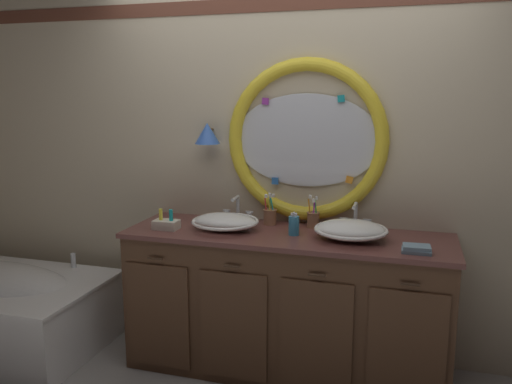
{
  "coord_description": "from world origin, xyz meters",
  "views": [
    {
      "loc": [
        0.8,
        -2.78,
        1.77
      ],
      "look_at": [
        -0.11,
        0.25,
        1.16
      ],
      "focal_mm": 36.33,
      "sensor_mm": 36.0,
      "label": 1
    }
  ],
  "objects_px": {
    "soap_dispenser": "(294,225)",
    "toiletry_basket": "(166,224)",
    "toothbrush_holder_right": "(313,218)",
    "sink_basin_right": "(351,230)",
    "toothbrush_holder_left": "(270,216)",
    "folded_hand_towel": "(417,249)",
    "sink_basin_left": "(225,222)"
  },
  "relations": [
    {
      "from": "toothbrush_holder_right",
      "to": "toiletry_basket",
      "type": "height_order",
      "value": "toothbrush_holder_right"
    },
    {
      "from": "sink_basin_right",
      "to": "toothbrush_holder_left",
      "type": "distance_m",
      "value": 0.59
    },
    {
      "from": "sink_basin_left",
      "to": "toiletry_basket",
      "type": "xyz_separation_m",
      "value": [
        -0.37,
        -0.1,
        -0.02
      ]
    },
    {
      "from": "soap_dispenser",
      "to": "sink_basin_right",
      "type": "bearing_deg",
      "value": -0.73
    },
    {
      "from": "sink_basin_right",
      "to": "folded_hand_towel",
      "type": "xyz_separation_m",
      "value": [
        0.37,
        -0.15,
        -0.04
      ]
    },
    {
      "from": "soap_dispenser",
      "to": "toiletry_basket",
      "type": "relative_size",
      "value": 0.92
    },
    {
      "from": "folded_hand_towel",
      "to": "toiletry_basket",
      "type": "xyz_separation_m",
      "value": [
        -1.53,
        0.05,
        0.02
      ]
    },
    {
      "from": "toothbrush_holder_left",
      "to": "soap_dispenser",
      "type": "relative_size",
      "value": 1.46
    },
    {
      "from": "sink_basin_right",
      "to": "toothbrush_holder_left",
      "type": "relative_size",
      "value": 2.03
    },
    {
      "from": "sink_basin_left",
      "to": "sink_basin_right",
      "type": "xyz_separation_m",
      "value": [
        0.79,
        -0.0,
        0.01
      ]
    },
    {
      "from": "toothbrush_holder_right",
      "to": "soap_dispenser",
      "type": "height_order",
      "value": "toothbrush_holder_right"
    },
    {
      "from": "sink_basin_right",
      "to": "toothbrush_holder_right",
      "type": "xyz_separation_m",
      "value": [
        -0.27,
        0.22,
        -0.0
      ]
    },
    {
      "from": "toothbrush_holder_left",
      "to": "toothbrush_holder_right",
      "type": "relative_size",
      "value": 1.0
    },
    {
      "from": "soap_dispenser",
      "to": "toiletry_basket",
      "type": "height_order",
      "value": "soap_dispenser"
    },
    {
      "from": "folded_hand_towel",
      "to": "sink_basin_right",
      "type": "bearing_deg",
      "value": 158.47
    },
    {
      "from": "soap_dispenser",
      "to": "toiletry_basket",
      "type": "bearing_deg",
      "value": -172.94
    },
    {
      "from": "soap_dispenser",
      "to": "folded_hand_towel",
      "type": "height_order",
      "value": "soap_dispenser"
    },
    {
      "from": "toothbrush_holder_right",
      "to": "soap_dispenser",
      "type": "bearing_deg",
      "value": -110.61
    },
    {
      "from": "sink_basin_left",
      "to": "toothbrush_holder_right",
      "type": "relative_size",
      "value": 2.0
    },
    {
      "from": "toothbrush_holder_right",
      "to": "soap_dispenser",
      "type": "relative_size",
      "value": 1.46
    },
    {
      "from": "toothbrush_holder_left",
      "to": "toiletry_basket",
      "type": "bearing_deg",
      "value": -152.92
    },
    {
      "from": "toothbrush_holder_left",
      "to": "folded_hand_towel",
      "type": "bearing_deg",
      "value": -21.18
    },
    {
      "from": "soap_dispenser",
      "to": "folded_hand_towel",
      "type": "bearing_deg",
      "value": -11.92
    },
    {
      "from": "sink_basin_right",
      "to": "toiletry_basket",
      "type": "distance_m",
      "value": 1.16
    },
    {
      "from": "sink_basin_left",
      "to": "toothbrush_holder_right",
      "type": "bearing_deg",
      "value": 22.5
    },
    {
      "from": "sink_basin_right",
      "to": "toiletry_basket",
      "type": "relative_size",
      "value": 2.74
    },
    {
      "from": "soap_dispenser",
      "to": "toiletry_basket",
      "type": "distance_m",
      "value": 0.82
    },
    {
      "from": "sink_basin_right",
      "to": "toothbrush_holder_right",
      "type": "bearing_deg",
      "value": 140.69
    },
    {
      "from": "toiletry_basket",
      "to": "folded_hand_towel",
      "type": "bearing_deg",
      "value": -1.93
    },
    {
      "from": "toothbrush_holder_right",
      "to": "folded_hand_towel",
      "type": "bearing_deg",
      "value": -29.71
    },
    {
      "from": "toothbrush_holder_right",
      "to": "soap_dispenser",
      "type": "xyz_separation_m",
      "value": [
        -0.08,
        -0.21,
        0.0
      ]
    },
    {
      "from": "toothbrush_holder_right",
      "to": "toiletry_basket",
      "type": "relative_size",
      "value": 1.35
    }
  ]
}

